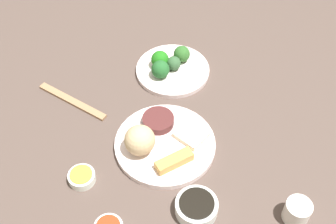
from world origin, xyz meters
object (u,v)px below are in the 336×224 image
(broccoli_plate, at_px, (173,70))
(soy_sauce_bowl, at_px, (196,207))
(chopsticks_pair, at_px, (72,101))
(sauce_ramekin_hot_mustard, at_px, (82,177))
(main_plate, at_px, (166,145))
(teacup, at_px, (297,211))

(broccoli_plate, distance_m, soy_sauce_bowl, 0.46)
(broccoli_plate, xyz_separation_m, chopsticks_pair, (-0.09, -0.29, -0.00))
(sauce_ramekin_hot_mustard, bearing_deg, broccoli_plate, 109.52)
(main_plate, distance_m, soy_sauce_bowl, 0.19)
(sauce_ramekin_hot_mustard, relative_size, teacup, 1.11)
(teacup, distance_m, chopsticks_pair, 0.65)
(main_plate, bearing_deg, chopsticks_pair, -160.20)
(chopsticks_pair, bearing_deg, soy_sauce_bowl, 4.76)
(soy_sauce_bowl, height_order, chopsticks_pair, soy_sauce_bowl)
(sauce_ramekin_hot_mustard, height_order, teacup, teacup)
(main_plate, bearing_deg, sauce_ramekin_hot_mustard, -103.62)
(sauce_ramekin_hot_mustard, bearing_deg, main_plate, 76.38)
(sauce_ramekin_hot_mustard, distance_m, chopsticks_pair, 0.26)
(broccoli_plate, distance_m, teacup, 0.54)
(soy_sauce_bowl, xyz_separation_m, chopsticks_pair, (-0.47, -0.04, -0.01))
(main_plate, distance_m, chopsticks_pair, 0.30)
(broccoli_plate, bearing_deg, chopsticks_pair, -106.69)
(sauce_ramekin_hot_mustard, xyz_separation_m, chopsticks_pair, (-0.23, 0.12, -0.01))
(soy_sauce_bowl, xyz_separation_m, sauce_ramekin_hot_mustard, (-0.24, -0.15, -0.01))
(soy_sauce_bowl, bearing_deg, sauce_ramekin_hot_mustard, -146.92)
(main_plate, relative_size, broccoli_plate, 1.19)
(broccoli_plate, relative_size, teacup, 3.69)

